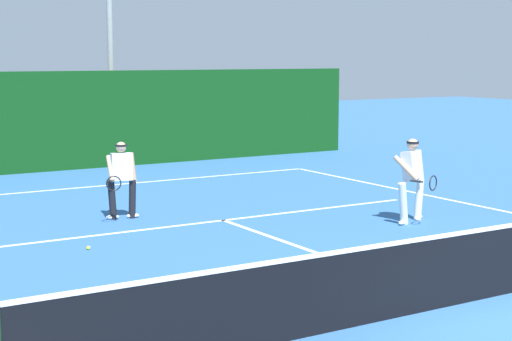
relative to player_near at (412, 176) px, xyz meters
name	(u,v)px	position (x,y,z in m)	size (l,w,h in m)	color
ground_plane	(461,304)	(-3.01, -4.29, -0.89)	(80.00, 80.00, 0.00)	#2F5F99
court_line_baseline_far	(121,184)	(-3.01, 7.35, -0.89)	(10.84, 0.10, 0.01)	white
court_line_service	(224,220)	(-3.01, 2.05, -0.89)	(8.84, 0.10, 0.01)	white
court_line_centre	(317,253)	(-3.01, -1.09, -0.89)	(0.10, 6.40, 0.01)	white
tennis_net	(462,266)	(-3.01, -4.29, -0.40)	(11.87, 0.09, 1.11)	#1E4723
player_near	(412,176)	(0.00, 0.00, 0.00)	(0.89, 0.93, 1.63)	silver
player_far	(122,177)	(-4.63, 3.23, -0.06)	(0.86, 0.85, 1.53)	black
tennis_ball	(88,248)	(-6.11, 1.07, -0.86)	(0.07, 0.07, 0.07)	#D1E033
back_fence_windscreen	(76,120)	(-3.01, 10.57, 0.49)	(18.36, 0.12, 2.77)	#0D3E13
light_pole	(109,10)	(-1.22, 12.42, 3.69)	(0.55, 0.44, 7.49)	#9EA39E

